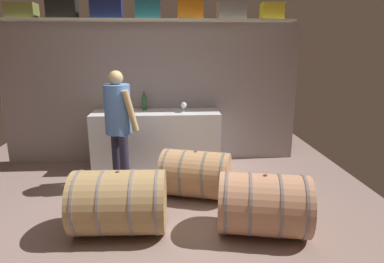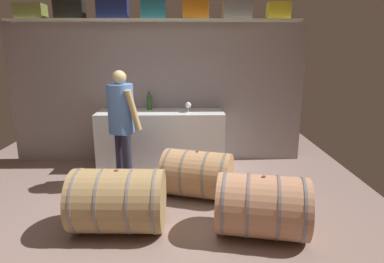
{
  "view_description": "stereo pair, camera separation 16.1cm",
  "coord_description": "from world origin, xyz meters",
  "px_view_note": "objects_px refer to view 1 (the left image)",
  "views": [
    {
      "loc": [
        0.29,
        -2.99,
        1.83
      ],
      "look_at": [
        0.51,
        0.45,
        0.94
      ],
      "focal_mm": 31.15,
      "sensor_mm": 36.0,
      "label": 1
    },
    {
      "loc": [
        0.45,
        -3.0,
        1.83
      ],
      "look_at": [
        0.51,
        0.45,
        0.94
      ],
      "focal_mm": 31.15,
      "sensor_mm": 36.0,
      "label": 2
    }
  ],
  "objects_px": {
    "toolcase_olive": "(22,11)",
    "wine_barrel_far": "(264,205)",
    "toolcase_grey": "(231,10)",
    "winemaker_pouring": "(118,118)",
    "toolcase_orange": "(191,10)",
    "wine_bottle_green": "(144,102)",
    "toolcase_teal": "(148,9)",
    "wine_barrel_near": "(119,202)",
    "toolcase_black": "(63,10)",
    "toolcase_navy": "(106,7)",
    "work_cabinet": "(157,140)",
    "wine_glass": "(184,105)",
    "toolcase_yellow": "(272,11)",
    "wine_barrel_flank": "(196,174)"
  },
  "relations": [
    {
      "from": "toolcase_olive",
      "to": "wine_barrel_far",
      "type": "xyz_separation_m",
      "value": [
        2.98,
        -2.18,
        -2.0
      ]
    },
    {
      "from": "toolcase_grey",
      "to": "winemaker_pouring",
      "type": "xyz_separation_m",
      "value": [
        -1.58,
        -0.96,
        -1.39
      ]
    },
    {
      "from": "toolcase_orange",
      "to": "wine_bottle_green",
      "type": "xyz_separation_m",
      "value": [
        -0.72,
        -0.04,
        -1.34
      ]
    },
    {
      "from": "toolcase_teal",
      "to": "winemaker_pouring",
      "type": "xyz_separation_m",
      "value": [
        -0.35,
        -0.96,
        -1.4
      ]
    },
    {
      "from": "wine_barrel_near",
      "to": "toolcase_black",
      "type": "bearing_deg",
      "value": 117.45
    },
    {
      "from": "toolcase_navy",
      "to": "work_cabinet",
      "type": "relative_size",
      "value": 0.23
    },
    {
      "from": "toolcase_navy",
      "to": "toolcase_orange",
      "type": "relative_size",
      "value": 1.17
    },
    {
      "from": "toolcase_teal",
      "to": "wine_glass",
      "type": "bearing_deg",
      "value": -32.13
    },
    {
      "from": "toolcase_black",
      "to": "toolcase_yellow",
      "type": "relative_size",
      "value": 1.26
    },
    {
      "from": "toolcase_olive",
      "to": "wine_barrel_flank",
      "type": "bearing_deg",
      "value": -32.11
    },
    {
      "from": "toolcase_olive",
      "to": "wine_barrel_far",
      "type": "distance_m",
      "value": 4.2
    },
    {
      "from": "wine_glass",
      "to": "wine_bottle_green",
      "type": "bearing_deg",
      "value": 158.28
    },
    {
      "from": "wine_bottle_green",
      "to": "toolcase_navy",
      "type": "bearing_deg",
      "value": 175.3
    },
    {
      "from": "toolcase_navy",
      "to": "toolcase_grey",
      "type": "height_order",
      "value": "toolcase_navy"
    },
    {
      "from": "toolcase_olive",
      "to": "toolcase_teal",
      "type": "relative_size",
      "value": 1.1
    },
    {
      "from": "toolcase_grey",
      "to": "wine_barrel_flank",
      "type": "distance_m",
      "value": 2.49
    },
    {
      "from": "toolcase_olive",
      "to": "wine_barrel_near",
      "type": "bearing_deg",
      "value": -56.62
    },
    {
      "from": "wine_bottle_green",
      "to": "wine_barrel_near",
      "type": "bearing_deg",
      "value": -93.45
    },
    {
      "from": "toolcase_yellow",
      "to": "wine_barrel_far",
      "type": "distance_m",
      "value": 3.03
    },
    {
      "from": "toolcase_yellow",
      "to": "toolcase_teal",
      "type": "bearing_deg",
      "value": -177.88
    },
    {
      "from": "toolcase_black",
      "to": "wine_glass",
      "type": "bearing_deg",
      "value": -12.87
    },
    {
      "from": "toolcase_black",
      "to": "wine_glass",
      "type": "relative_size",
      "value": 2.65
    },
    {
      "from": "toolcase_black",
      "to": "wine_barrel_near",
      "type": "height_order",
      "value": "toolcase_black"
    },
    {
      "from": "toolcase_teal",
      "to": "toolcase_grey",
      "type": "xyz_separation_m",
      "value": [
        1.22,
        0.0,
        -0.01
      ]
    },
    {
      "from": "toolcase_grey",
      "to": "toolcase_yellow",
      "type": "distance_m",
      "value": 0.61
    },
    {
      "from": "toolcase_orange",
      "to": "winemaker_pouring",
      "type": "relative_size",
      "value": 0.24
    },
    {
      "from": "toolcase_olive",
      "to": "wine_bottle_green",
      "type": "relative_size",
      "value": 1.4
    },
    {
      "from": "toolcase_teal",
      "to": "toolcase_grey",
      "type": "bearing_deg",
      "value": -3.17
    },
    {
      "from": "toolcase_black",
      "to": "work_cabinet",
      "type": "bearing_deg",
      "value": -12.58
    },
    {
      "from": "wine_bottle_green",
      "to": "winemaker_pouring",
      "type": "relative_size",
      "value": 0.18
    },
    {
      "from": "toolcase_yellow",
      "to": "toolcase_navy",
      "type": "bearing_deg",
      "value": -177.88
    },
    {
      "from": "toolcase_olive",
      "to": "winemaker_pouring",
      "type": "height_order",
      "value": "toolcase_olive"
    },
    {
      "from": "wine_glass",
      "to": "wine_barrel_near",
      "type": "xyz_separation_m",
      "value": [
        -0.72,
        -1.78,
        -0.66
      ]
    },
    {
      "from": "wine_glass",
      "to": "wine_barrel_near",
      "type": "distance_m",
      "value": 2.03
    },
    {
      "from": "toolcase_olive",
      "to": "winemaker_pouring",
      "type": "distance_m",
      "value": 2.19
    },
    {
      "from": "wine_glass",
      "to": "toolcase_navy",
      "type": "bearing_deg",
      "value": 165.67
    },
    {
      "from": "wine_barrel_far",
      "to": "toolcase_teal",
      "type": "bearing_deg",
      "value": 130.39
    },
    {
      "from": "toolcase_teal",
      "to": "winemaker_pouring",
      "type": "distance_m",
      "value": 1.73
    },
    {
      "from": "toolcase_teal",
      "to": "wine_bottle_green",
      "type": "relative_size",
      "value": 1.28
    },
    {
      "from": "work_cabinet",
      "to": "winemaker_pouring",
      "type": "height_order",
      "value": "winemaker_pouring"
    },
    {
      "from": "toolcase_black",
      "to": "wine_bottle_green",
      "type": "distance_m",
      "value": 1.73
    },
    {
      "from": "wine_barrel_flank",
      "to": "toolcase_navy",
      "type": "bearing_deg",
      "value": 149.81
    },
    {
      "from": "wine_glass",
      "to": "toolcase_black",
      "type": "bearing_deg",
      "value": 170.74
    },
    {
      "from": "winemaker_pouring",
      "to": "wine_barrel_far",
      "type": "bearing_deg",
      "value": 22.25
    },
    {
      "from": "wine_barrel_flank",
      "to": "toolcase_black",
      "type": "bearing_deg",
      "value": 161.59
    },
    {
      "from": "toolcase_teal",
      "to": "wine_bottle_green",
      "type": "height_order",
      "value": "toolcase_teal"
    },
    {
      "from": "toolcase_grey",
      "to": "wine_bottle_green",
      "type": "bearing_deg",
      "value": -178.21
    },
    {
      "from": "wine_barrel_far",
      "to": "winemaker_pouring",
      "type": "distance_m",
      "value": 2.08
    },
    {
      "from": "toolcase_black",
      "to": "wine_barrel_flank",
      "type": "distance_m",
      "value": 3.01
    },
    {
      "from": "toolcase_navy",
      "to": "toolcase_orange",
      "type": "distance_m",
      "value": 1.21
    }
  ]
}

